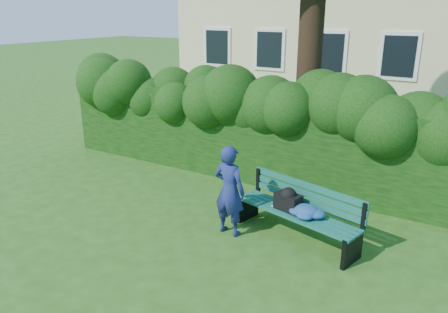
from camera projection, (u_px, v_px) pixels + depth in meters
The scene contains 4 objects.
ground at pixel (207, 216), 7.79m from camera, with size 80.00×80.00×0.00m, color #2A5015.
hedge at pixel (263, 138), 9.28m from camera, with size 10.00×1.00×1.80m.
park_bench at pixel (298, 210), 6.88m from camera, with size 2.18×1.05×0.89m.
man_reading at pixel (229, 191), 6.97m from camera, with size 0.55×0.36×1.51m, color navy.
Camera 1 is at (3.91, -5.86, 3.51)m, focal length 35.00 mm.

